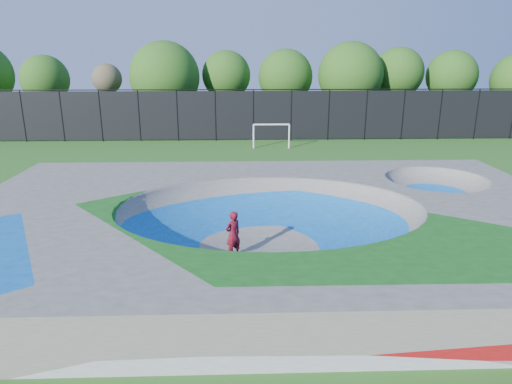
% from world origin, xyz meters
% --- Properties ---
extents(ground, '(120.00, 120.00, 0.00)m').
position_xyz_m(ground, '(0.00, 0.00, 0.00)').
color(ground, '#285F1A').
rests_on(ground, ground).
extents(skate_deck, '(22.00, 14.00, 1.50)m').
position_xyz_m(skate_deck, '(0.00, 0.00, 0.75)').
color(skate_deck, gray).
rests_on(skate_deck, ground).
extents(skater, '(0.71, 0.68, 1.64)m').
position_xyz_m(skater, '(-1.30, -1.01, 0.82)').
color(skater, red).
rests_on(skater, ground).
extents(skateboard, '(0.70, 0.71, 0.05)m').
position_xyz_m(skateboard, '(-1.30, -1.01, 0.03)').
color(skateboard, black).
rests_on(skateboard, ground).
extents(soccer_goal, '(2.73, 0.12, 1.80)m').
position_xyz_m(soccer_goal, '(1.23, 17.78, 1.24)').
color(soccer_goal, white).
rests_on(soccer_goal, ground).
extents(fence, '(48.09, 0.09, 4.04)m').
position_xyz_m(fence, '(0.00, 21.00, 2.10)').
color(fence, black).
rests_on(fence, ground).
extents(treeline, '(52.77, 7.75, 7.78)m').
position_xyz_m(treeline, '(-0.21, 26.06, 4.78)').
color(treeline, '#4B3225').
rests_on(treeline, ground).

